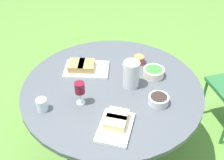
% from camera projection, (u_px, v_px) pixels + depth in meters
% --- Properties ---
extents(ground_plane, '(40.00, 40.00, 0.00)m').
position_uv_depth(ground_plane, '(112.00, 149.00, 2.52)').
color(ground_plane, '#5B8C38').
extents(dining_table, '(1.33, 1.33, 0.73)m').
position_uv_depth(dining_table, '(112.00, 96.00, 2.13)').
color(dining_table, '#4C4C51').
rests_on(dining_table, ground_plane).
extents(water_pitcher, '(0.13, 0.12, 0.20)m').
position_uv_depth(water_pitcher, '(131.00, 74.00, 2.01)').
color(water_pitcher, silver).
rests_on(water_pitcher, dining_table).
extents(wine_glass, '(0.07, 0.07, 0.17)m').
position_uv_depth(wine_glass, '(80.00, 89.00, 1.85)').
color(wine_glass, silver).
rests_on(wine_glass, dining_table).
extents(platter_bread_main, '(0.20, 0.29, 0.07)m').
position_uv_depth(platter_bread_main, '(116.00, 123.00, 1.74)').
color(platter_bread_main, white).
rests_on(platter_bread_main, dining_table).
extents(platter_charcuterie, '(0.39, 0.29, 0.07)m').
position_uv_depth(platter_charcuterie, '(84.00, 67.00, 2.21)').
color(platter_charcuterie, white).
rests_on(platter_charcuterie, dining_table).
extents(bowl_fries, '(0.09, 0.09, 0.06)m').
position_uv_depth(bowl_fries, '(139.00, 59.00, 2.28)').
color(bowl_fries, '#B74733').
rests_on(bowl_fries, dining_table).
extents(bowl_salad, '(0.16, 0.16, 0.07)m').
position_uv_depth(bowl_salad, '(154.00, 72.00, 2.14)').
color(bowl_salad, beige).
rests_on(bowl_salad, dining_table).
extents(bowl_olives, '(0.14, 0.14, 0.06)m').
position_uv_depth(bowl_olives, '(159.00, 100.00, 1.90)').
color(bowl_olives, silver).
rests_on(bowl_olives, dining_table).
extents(cup_water_near, '(0.07, 0.07, 0.09)m').
position_uv_depth(cup_water_near, '(42.00, 105.00, 1.85)').
color(cup_water_near, silver).
rests_on(cup_water_near, dining_table).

